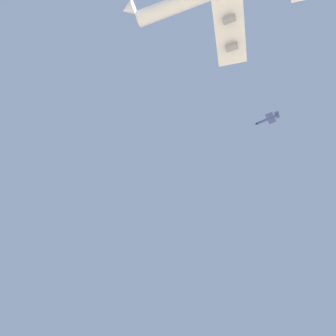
# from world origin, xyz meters

# --- Properties ---
(chase_jet_lead) EXTENTS (8.90, 15.29, 4.00)m
(chase_jet_lead) POSITION_xyz_m (-67.65, 42.15, 158.60)
(chase_jet_lead) COLOR #38478C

